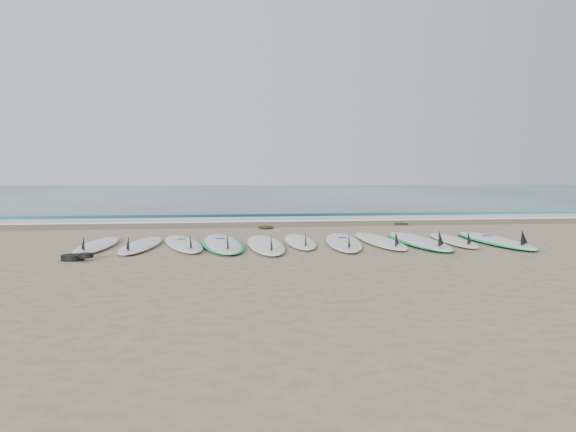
{
  "coord_description": "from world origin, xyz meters",
  "views": [
    {
      "loc": [
        -1.61,
        -9.44,
        1.19
      ],
      "look_at": [
        -0.04,
        1.42,
        0.4
      ],
      "focal_mm": 35.0,
      "sensor_mm": 36.0,
      "label": 1
    }
  ],
  "objects": [
    {
      "name": "wet_sand_band",
      "position": [
        0.0,
        4.1,
        0.01
      ],
      "size": [
        120.0,
        1.8,
        0.01
      ],
      "primitive_type": "cube",
      "color": "brown",
      "rests_on": "ground"
    },
    {
      "name": "surfboard_10",
      "position": [
        3.43,
        -0.2,
        0.05
      ],
      "size": [
        0.83,
        2.86,
        0.36
      ],
      "rotation": [
        0.0,
        0.0,
        -0.06
      ],
      "color": "white",
      "rests_on": "ground"
    },
    {
      "name": "ocean",
      "position": [
        0.0,
        32.5,
        0.01
      ],
      "size": [
        120.0,
        55.0,
        0.03
      ],
      "primitive_type": "cube",
      "color": "#1A505B",
      "rests_on": "ground"
    },
    {
      "name": "surfboard_4",
      "position": [
        -0.66,
        -0.28,
        0.06
      ],
      "size": [
        0.6,
        2.77,
        0.35
      ],
      "rotation": [
        0.0,
        0.0,
        -0.01
      ],
      "color": "white",
      "rests_on": "ground"
    },
    {
      "name": "surfboard_5",
      "position": [
        -0.02,
        0.12,
        0.05
      ],
      "size": [
        0.62,
        2.39,
        0.3
      ],
      "rotation": [
        0.0,
        0.0,
        -0.06
      ],
      "color": "white",
      "rests_on": "ground"
    },
    {
      "name": "surfboard_6",
      "position": [
        0.7,
        -0.12,
        0.06
      ],
      "size": [
        1.0,
        2.83,
        0.35
      ],
      "rotation": [
        0.0,
        0.0,
        -0.16
      ],
      "color": "white",
      "rests_on": "ground"
    },
    {
      "name": "surfboard_1",
      "position": [
        -2.7,
        -0.02,
        0.05
      ],
      "size": [
        0.76,
        2.46,
        0.31
      ],
      "rotation": [
        0.0,
        0.0,
        -0.11
      ],
      "color": "silver",
      "rests_on": "ground"
    },
    {
      "name": "surfboard_9",
      "position": [
        2.71,
        -0.07,
        0.05
      ],
      "size": [
        0.77,
        2.38,
        0.3
      ],
      "rotation": [
        0.0,
        0.0,
        -0.12
      ],
      "color": "white",
      "rests_on": "ground"
    },
    {
      "name": "ground",
      "position": [
        0.0,
        0.0,
        0.0
      ],
      "size": [
        120.0,
        120.0,
        0.0
      ],
      "primitive_type": "plane",
      "color": "#9C8565"
    },
    {
      "name": "seaweed_far",
      "position": [
        3.02,
        3.48,
        0.03
      ],
      "size": [
        0.34,
        0.27,
        0.07
      ],
      "primitive_type": "ellipsoid",
      "color": "black",
      "rests_on": "ground"
    },
    {
      "name": "foam_band",
      "position": [
        0.0,
        5.5,
        0.02
      ],
      "size": [
        120.0,
        1.4,
        0.04
      ],
      "primitive_type": "cube",
      "color": "silver",
      "rests_on": "ground"
    },
    {
      "name": "seaweed_near",
      "position": [
        -0.32,
        3.0,
        0.04
      ],
      "size": [
        0.36,
        0.28,
        0.07
      ],
      "primitive_type": "ellipsoid",
      "color": "black",
      "rests_on": "ground"
    },
    {
      "name": "surfboard_3",
      "position": [
        -1.37,
        0.02,
        0.05
      ],
      "size": [
        0.85,
        2.87,
        0.36
      ],
      "rotation": [
        0.0,
        0.0,
        0.06
      ],
      "color": "white",
      "rests_on": "ground"
    },
    {
      "name": "wave_crest",
      "position": [
        0.0,
        7.0,
        0.05
      ],
      "size": [
        120.0,
        1.0,
        0.1
      ],
      "primitive_type": "cube",
      "color": "#1A505B",
      "rests_on": "ground"
    },
    {
      "name": "surfboard_8",
      "position": [
        2.05,
        -0.12,
        0.05
      ],
      "size": [
        0.83,
        2.93,
        0.37
      ],
      "rotation": [
        0.0,
        0.0,
        -0.05
      ],
      "color": "white",
      "rests_on": "ground"
    },
    {
      "name": "surfboard_7",
      "position": [
        1.38,
        -0.02,
        0.06
      ],
      "size": [
        0.64,
        2.72,
        0.35
      ],
      "rotation": [
        0.0,
        0.0,
        -0.03
      ],
      "color": "white",
      "rests_on": "ground"
    },
    {
      "name": "surfboard_2",
      "position": [
        -2.02,
        0.09,
        0.06
      ],
      "size": [
        0.97,
        2.65,
        0.33
      ],
      "rotation": [
        0.0,
        0.0,
        0.17
      ],
      "color": "white",
      "rests_on": "ground"
    },
    {
      "name": "surfboard_0",
      "position": [
        -3.42,
        0.08,
        0.05
      ],
      "size": [
        0.61,
        2.41,
        0.31
      ],
      "rotation": [
        0.0,
        0.0,
        -0.05
      ],
      "color": "white",
      "rests_on": "ground"
    },
    {
      "name": "leash_coil",
      "position": [
        -3.45,
        -1.29,
        0.05
      ],
      "size": [
        0.46,
        0.36,
        0.11
      ],
      "color": "black",
      "rests_on": "ground"
    }
  ]
}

